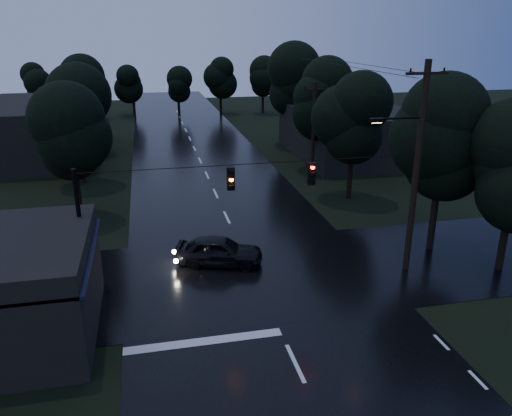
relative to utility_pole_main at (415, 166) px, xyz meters
name	(u,v)px	position (x,y,z in m)	size (l,w,h in m)	color
main_road	(207,175)	(-7.41, 19.00, -5.26)	(12.00, 120.00, 0.02)	black
cross_street	(254,275)	(-7.41, 1.00, -5.26)	(60.00, 9.00, 0.02)	black
building_far_right	(350,132)	(6.59, 23.00, -3.06)	(10.00, 14.00, 4.40)	black
building_far_left	(42,130)	(-21.41, 29.00, -2.76)	(10.00, 16.00, 5.00)	black
utility_pole_main	(415,166)	(0.00, 0.00, 0.00)	(3.50, 0.30, 10.00)	black
utility_pole_far	(314,129)	(0.89, 17.00, -1.38)	(2.00, 0.30, 7.50)	black
anchor_pole_left	(82,239)	(-14.91, 0.00, -2.26)	(0.18, 0.18, 6.00)	black
span_signals	(271,175)	(-6.85, -0.01, -0.01)	(15.00, 0.37, 1.12)	black
tree_corner_near	(443,139)	(2.59, 2.00, 0.74)	(4.48, 4.48, 9.44)	black
tree_left_a	(71,136)	(-16.41, 11.00, -0.02)	(3.92, 3.92, 8.26)	black
tree_left_b	(75,110)	(-17.01, 19.00, 0.36)	(4.20, 4.20, 8.85)	black
tree_left_c	(81,90)	(-17.61, 29.00, 0.74)	(4.48, 4.48, 9.44)	black
tree_right_a	(353,118)	(1.59, 11.00, 0.36)	(4.20, 4.20, 8.85)	black
tree_right_b	(322,98)	(2.19, 19.00, 0.74)	(4.48, 4.48, 9.44)	black
tree_right_c	(294,81)	(2.79, 29.00, 1.11)	(4.76, 4.76, 10.03)	black
car	(219,251)	(-8.84, 2.53, -4.52)	(1.74, 4.34, 1.48)	black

